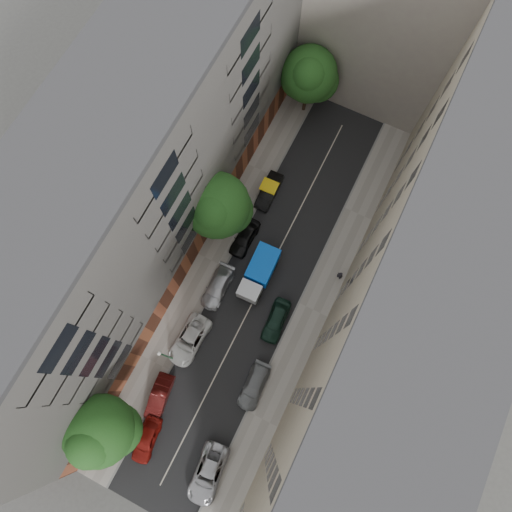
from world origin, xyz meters
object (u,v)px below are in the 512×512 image
Objects in this scene: car_left_1 at (159,397)px; tree_far at (310,77)px; car_left_4 at (245,238)px; pedestrian at (340,275)px; tarp_truck at (259,273)px; car_left_3 at (218,287)px; car_left_2 at (189,340)px; car_left_5 at (269,191)px; car_right_0 at (208,474)px; tree_near at (100,433)px; car_left_0 at (147,440)px; tree_mid at (217,208)px; car_right_1 at (254,386)px; lamp_post at (165,356)px; car_right_2 at (276,320)px.

tree_far is (-0.90, 32.98, 4.98)m from car_left_1.
pedestrian reaches higher than car_left_4.
car_left_3 is at bearing -138.71° from tarp_truck.
tarp_truck is 19.80m from tree_far.
pedestrian is at bearing 51.77° from car_left_2.
car_left_5 is 0.83× the size of car_right_0.
tree_near is at bearing 74.58° from pedestrian.
car_left_1 is at bearing 94.36° from car_left_0.
car_left_1 is at bearing 145.95° from car_right_0.
tree_mid is (-2.51, 16.78, 5.01)m from car_left_1.
pedestrian is at bearing 74.99° from car_right_1.
car_left_2 is at bearing -111.75° from tarp_truck.
car_left_4 is 0.47× the size of tree_near.
car_left_2 is at bearing -91.94° from car_left_5.
tree_near reaches higher than tarp_truck.
tree_near reaches higher than car_left_5.
tree_mid is at bearing 91.06° from car_left_0.
car_left_0 is at bearing 80.01° from pedestrian.
tree_near is 7.52m from lamp_post.
tree_far is at bearing 95.56° from car_right_0.
car_left_2 is 7.27m from car_right_1.
tree_mid is 13.39m from pedestrian.
car_left_0 is 0.61× the size of lamp_post.
car_right_1 is 0.51× the size of tree_mid.
car_right_0 is 21.22m from pedestrian.
car_right_0 reaches higher than car_right_1.
car_left_0 is 14.82m from car_left_3.
tarp_truck reaches higher than car_right_1.
car_right_2 is (6.40, 10.80, 0.06)m from car_left_1.
car_right_2 is at bearing 60.70° from tree_near.
tree_mid is (-2.58, -0.02, 4.97)m from car_left_4.
tree_far is (-0.97, 16.18, 4.94)m from car_left_4.
lamp_post reaches higher than pedestrian.
car_left_4 is at bearing 134.63° from tarp_truck.
car_right_0 is at bearing -51.09° from car_left_2.
tree_near is at bearing -139.76° from car_right_1.
tree_near is 1.05× the size of tree_mid.
car_left_2 is 1.09× the size of car_left_3.
car_left_3 is 16.01m from tree_near.
tarp_truck is 4.08m from car_left_4.
car_left_3 is 0.51× the size of tree_near.
tree_near is at bearing -91.31° from tree_far.
car_left_5 is 13.25m from car_right_2.
car_left_1 is at bearing 64.84° from tree_near.
pedestrian is (9.20, 20.99, 0.27)m from car_left_0.
car_left_3 is at bearing 85.58° from lamp_post.
tarp_truck is 7.77m from pedestrian.
tree_mid reaches higher than pedestrian.
lamp_post is at bearing 93.07° from car_left_0.
car_left_4 is 0.95× the size of car_right_1.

